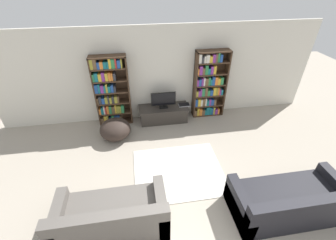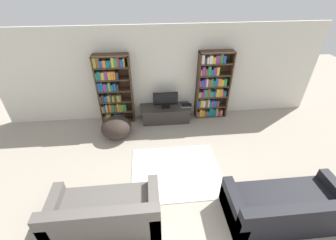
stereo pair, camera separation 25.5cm
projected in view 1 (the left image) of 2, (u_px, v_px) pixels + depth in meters
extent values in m
cube|color=silver|center=(160.00, 74.00, 6.14)|extent=(8.80, 0.06, 2.60)
cube|color=#422D1E|center=(95.00, 93.00, 5.94)|extent=(0.04, 0.30, 1.95)
cube|color=#422D1E|center=(129.00, 91.00, 6.05)|extent=(0.04, 0.30, 1.95)
cube|color=#422D1E|center=(113.00, 89.00, 6.10)|extent=(0.92, 0.04, 1.95)
cube|color=#422D1E|center=(107.00, 56.00, 5.45)|extent=(0.92, 0.30, 0.04)
cube|color=#422D1E|center=(117.00, 121.00, 6.54)|extent=(0.88, 0.30, 0.04)
cube|color=brown|center=(103.00, 119.00, 6.41)|extent=(0.08, 0.24, 0.18)
cube|color=gold|center=(106.00, 118.00, 6.41)|extent=(0.07, 0.24, 0.26)
cube|color=#9E9333|center=(108.00, 118.00, 6.41)|extent=(0.05, 0.24, 0.26)
cube|color=#234C99|center=(111.00, 119.00, 6.45)|extent=(0.07, 0.24, 0.17)
cube|color=#2D7F47|center=(113.00, 118.00, 6.44)|extent=(0.07, 0.24, 0.23)
cube|color=#234C99|center=(116.00, 118.00, 6.45)|extent=(0.05, 0.24, 0.22)
cube|color=#234C99|center=(118.00, 117.00, 6.46)|extent=(0.08, 0.24, 0.23)
cube|color=brown|center=(121.00, 118.00, 6.48)|extent=(0.06, 0.24, 0.19)
cube|color=#422D1E|center=(115.00, 112.00, 6.35)|extent=(0.88, 0.30, 0.04)
cube|color=orange|center=(100.00, 110.00, 6.23)|extent=(0.05, 0.24, 0.18)
cube|color=#196B75|center=(103.00, 109.00, 6.23)|extent=(0.06, 0.24, 0.20)
cube|color=silver|center=(104.00, 109.00, 6.23)|extent=(0.04, 0.24, 0.24)
cube|color=#B72D28|center=(106.00, 109.00, 6.24)|extent=(0.04, 0.24, 0.20)
cube|color=orange|center=(108.00, 108.00, 6.24)|extent=(0.06, 0.24, 0.24)
cube|color=#2D7F47|center=(111.00, 108.00, 6.25)|extent=(0.07, 0.24, 0.23)
cube|color=brown|center=(113.00, 108.00, 6.27)|extent=(0.08, 0.24, 0.21)
cube|color=gold|center=(116.00, 108.00, 6.26)|extent=(0.04, 0.24, 0.26)
cube|color=#9E9333|center=(118.00, 108.00, 6.28)|extent=(0.07, 0.24, 0.22)
cube|color=#9E9333|center=(120.00, 108.00, 6.29)|extent=(0.04, 0.24, 0.22)
cube|color=#2D7F47|center=(123.00, 107.00, 6.30)|extent=(0.08, 0.24, 0.22)
cube|color=#422D1E|center=(114.00, 102.00, 6.17)|extent=(0.88, 0.30, 0.04)
cube|color=brown|center=(98.00, 100.00, 6.05)|extent=(0.04, 0.24, 0.17)
cube|color=#333338|center=(100.00, 99.00, 6.04)|extent=(0.07, 0.24, 0.21)
cube|color=#234C99|center=(103.00, 99.00, 6.06)|extent=(0.08, 0.24, 0.17)
cube|color=#9E9333|center=(106.00, 99.00, 6.07)|extent=(0.07, 0.24, 0.19)
cube|color=#333338|center=(108.00, 98.00, 6.06)|extent=(0.04, 0.24, 0.23)
cube|color=#9E9333|center=(111.00, 99.00, 6.09)|extent=(0.06, 0.24, 0.17)
cube|color=#333338|center=(113.00, 98.00, 6.09)|extent=(0.05, 0.24, 0.20)
cube|color=#9E9333|center=(116.00, 98.00, 6.10)|extent=(0.08, 0.24, 0.18)
cube|color=brown|center=(118.00, 98.00, 6.11)|extent=(0.04, 0.24, 0.19)
cube|color=#422D1E|center=(112.00, 91.00, 5.98)|extent=(0.88, 0.30, 0.04)
cube|color=#234C99|center=(96.00, 88.00, 5.84)|extent=(0.08, 0.24, 0.24)
cube|color=#196B75|center=(99.00, 87.00, 5.85)|extent=(0.05, 0.24, 0.25)
cube|color=#7F338C|center=(102.00, 88.00, 5.87)|extent=(0.08, 0.24, 0.21)
cube|color=#196B75|center=(105.00, 88.00, 5.88)|extent=(0.04, 0.24, 0.20)
cube|color=#9E9333|center=(107.00, 87.00, 5.88)|extent=(0.05, 0.24, 0.24)
cube|color=#196B75|center=(109.00, 88.00, 5.90)|extent=(0.07, 0.24, 0.17)
cube|color=#234C99|center=(112.00, 87.00, 5.91)|extent=(0.07, 0.24, 0.20)
cube|color=#333338|center=(115.00, 88.00, 5.92)|extent=(0.05, 0.24, 0.17)
cube|color=#422D1E|center=(110.00, 80.00, 5.80)|extent=(0.88, 0.30, 0.04)
cube|color=#2D7F47|center=(94.00, 77.00, 5.67)|extent=(0.05, 0.24, 0.19)
cube|color=#196B75|center=(96.00, 76.00, 5.67)|extent=(0.08, 0.24, 0.22)
cube|color=gold|center=(100.00, 76.00, 5.69)|extent=(0.08, 0.24, 0.20)
cube|color=#7F338C|center=(103.00, 76.00, 5.69)|extent=(0.08, 0.24, 0.23)
cube|color=gold|center=(107.00, 76.00, 5.71)|extent=(0.07, 0.24, 0.21)
cube|color=orange|center=(110.00, 76.00, 5.72)|extent=(0.07, 0.24, 0.22)
cube|color=orange|center=(112.00, 76.00, 5.73)|extent=(0.04, 0.24, 0.21)
cube|color=#333338|center=(114.00, 76.00, 5.74)|extent=(0.06, 0.24, 0.19)
cube|color=#422D1E|center=(109.00, 68.00, 5.61)|extent=(0.88, 0.30, 0.04)
cube|color=#9E9333|center=(91.00, 63.00, 5.47)|extent=(0.07, 0.24, 0.25)
cube|color=brown|center=(95.00, 63.00, 5.48)|extent=(0.08, 0.24, 0.25)
cube|color=#234C99|center=(98.00, 64.00, 5.51)|extent=(0.06, 0.24, 0.18)
cube|color=orange|center=(101.00, 64.00, 5.52)|extent=(0.08, 0.24, 0.18)
cube|color=#196B75|center=(105.00, 64.00, 5.53)|extent=(0.08, 0.24, 0.17)
cube|color=#196B75|center=(108.00, 64.00, 5.54)|extent=(0.04, 0.24, 0.18)
cube|color=gold|center=(110.00, 62.00, 5.53)|extent=(0.06, 0.24, 0.25)
cube|color=#2D7F47|center=(113.00, 63.00, 5.54)|extent=(0.08, 0.24, 0.23)
cube|color=#B72D28|center=(116.00, 62.00, 5.55)|extent=(0.04, 0.24, 0.25)
cube|color=#234C99|center=(119.00, 63.00, 5.57)|extent=(0.08, 0.24, 0.20)
cube|color=#9E9333|center=(121.00, 62.00, 5.57)|extent=(0.04, 0.24, 0.22)
cube|color=#422D1E|center=(195.00, 86.00, 6.29)|extent=(0.04, 0.30, 1.95)
cube|color=#422D1E|center=(225.00, 84.00, 6.40)|extent=(0.04, 0.30, 1.95)
cube|color=#422D1E|center=(209.00, 83.00, 6.45)|extent=(0.92, 0.04, 1.95)
cube|color=#422D1E|center=(214.00, 51.00, 5.80)|extent=(0.92, 0.30, 0.04)
cube|color=#422D1E|center=(207.00, 113.00, 6.89)|extent=(0.88, 0.30, 0.04)
cube|color=brown|center=(195.00, 112.00, 6.77)|extent=(0.08, 0.24, 0.17)
cube|color=gold|center=(197.00, 110.00, 6.76)|extent=(0.05, 0.24, 0.24)
cube|color=orange|center=(200.00, 111.00, 6.78)|extent=(0.08, 0.24, 0.21)
cube|color=brown|center=(202.00, 111.00, 6.80)|extent=(0.08, 0.24, 0.17)
cube|color=#196B75|center=(205.00, 111.00, 6.81)|extent=(0.05, 0.24, 0.17)
cube|color=#196B75|center=(207.00, 109.00, 6.79)|extent=(0.08, 0.24, 0.26)
cube|color=#196B75|center=(210.00, 110.00, 6.81)|extent=(0.06, 0.24, 0.23)
cube|color=#234C99|center=(211.00, 110.00, 6.82)|extent=(0.04, 0.24, 0.21)
cube|color=#9E9333|center=(213.00, 109.00, 6.82)|extent=(0.05, 0.24, 0.24)
cube|color=#7F338C|center=(215.00, 110.00, 6.85)|extent=(0.07, 0.24, 0.16)
cube|color=orange|center=(217.00, 110.00, 6.86)|extent=(0.05, 0.24, 0.18)
cube|color=#422D1E|center=(208.00, 104.00, 6.70)|extent=(0.88, 0.30, 0.04)
cube|color=#234C99|center=(196.00, 102.00, 6.57)|extent=(0.07, 0.24, 0.23)
cube|color=gold|center=(198.00, 101.00, 6.58)|extent=(0.08, 0.24, 0.23)
cube|color=silver|center=(201.00, 101.00, 6.59)|extent=(0.05, 0.24, 0.21)
cube|color=brown|center=(203.00, 101.00, 6.59)|extent=(0.08, 0.24, 0.24)
cube|color=silver|center=(205.00, 101.00, 6.60)|extent=(0.04, 0.24, 0.23)
cube|color=#196B75|center=(207.00, 101.00, 6.63)|extent=(0.07, 0.24, 0.17)
cube|color=#7F338C|center=(209.00, 101.00, 6.63)|extent=(0.05, 0.24, 0.20)
cube|color=#234C99|center=(211.00, 101.00, 6.64)|extent=(0.08, 0.24, 0.18)
cube|color=brown|center=(214.00, 101.00, 6.65)|extent=(0.06, 0.24, 0.18)
cube|color=#422D1E|center=(209.00, 94.00, 6.52)|extent=(0.88, 0.30, 0.04)
cube|color=#9E9333|center=(196.00, 93.00, 6.40)|extent=(0.07, 0.24, 0.16)
cube|color=#7F338C|center=(198.00, 92.00, 6.41)|extent=(0.05, 0.24, 0.17)
cube|color=#7F338C|center=(200.00, 91.00, 6.39)|extent=(0.04, 0.24, 0.24)
cube|color=#2D7F47|center=(202.00, 91.00, 6.40)|extent=(0.08, 0.24, 0.24)
cube|color=brown|center=(205.00, 90.00, 6.41)|extent=(0.07, 0.24, 0.25)
cube|color=#2D7F47|center=(208.00, 92.00, 6.44)|extent=(0.07, 0.24, 0.17)
cube|color=#234C99|center=(211.00, 91.00, 6.45)|extent=(0.08, 0.24, 0.17)
cube|color=gold|center=(214.00, 90.00, 6.44)|extent=(0.08, 0.24, 0.24)
cube|color=#9E9333|center=(216.00, 90.00, 6.45)|extent=(0.04, 0.24, 0.24)
cube|color=orange|center=(218.00, 90.00, 6.46)|extent=(0.04, 0.24, 0.23)
cube|color=#7F338C|center=(219.00, 91.00, 6.48)|extent=(0.04, 0.24, 0.18)
cube|color=#196B75|center=(221.00, 91.00, 6.49)|extent=(0.05, 0.24, 0.16)
cube|color=#422D1E|center=(210.00, 84.00, 6.33)|extent=(0.88, 0.30, 0.04)
cube|color=#7F338C|center=(197.00, 82.00, 6.21)|extent=(0.06, 0.24, 0.18)
cube|color=#234C99|center=(199.00, 81.00, 6.21)|extent=(0.06, 0.24, 0.20)
cube|color=#7F338C|center=(202.00, 81.00, 6.21)|extent=(0.05, 0.24, 0.22)
cube|color=silver|center=(203.00, 80.00, 6.22)|extent=(0.04, 0.24, 0.23)
cube|color=brown|center=(206.00, 81.00, 6.23)|extent=(0.08, 0.24, 0.21)
cube|color=#2D7F47|center=(208.00, 80.00, 6.24)|extent=(0.05, 0.24, 0.23)
cube|color=#196B75|center=(210.00, 81.00, 6.26)|extent=(0.04, 0.24, 0.18)
cube|color=#234C99|center=(213.00, 80.00, 6.25)|extent=(0.07, 0.24, 0.24)
cube|color=orange|center=(215.00, 80.00, 6.27)|extent=(0.08, 0.24, 0.22)
cube|color=gold|center=(218.00, 80.00, 6.29)|extent=(0.07, 0.24, 0.19)
cube|color=#2D7F47|center=(221.00, 80.00, 6.29)|extent=(0.08, 0.24, 0.21)
cube|color=#422D1E|center=(211.00, 73.00, 6.15)|extent=(0.88, 0.30, 0.04)
cube|color=orange|center=(197.00, 71.00, 6.02)|extent=(0.04, 0.24, 0.18)
cube|color=#7F338C|center=(200.00, 69.00, 6.01)|extent=(0.08, 0.24, 0.24)
cube|color=brown|center=(203.00, 70.00, 6.04)|extent=(0.06, 0.24, 0.19)
cube|color=#2D7F47|center=(206.00, 69.00, 6.03)|extent=(0.08, 0.24, 0.26)
cube|color=#196B75|center=(208.00, 70.00, 6.07)|extent=(0.06, 0.24, 0.16)
cube|color=#7F338C|center=(211.00, 69.00, 6.06)|extent=(0.07, 0.24, 0.22)
cube|color=gold|center=(214.00, 69.00, 6.07)|extent=(0.07, 0.24, 0.23)
cube|color=#422D1E|center=(213.00, 62.00, 5.96)|extent=(0.88, 0.30, 0.04)
cube|color=silver|center=(199.00, 58.00, 5.83)|extent=(0.08, 0.24, 0.24)
cube|color=#333338|center=(202.00, 59.00, 5.86)|extent=(0.05, 0.24, 0.16)
cube|color=silver|center=(204.00, 59.00, 5.86)|extent=(0.05, 0.24, 0.18)
cube|color=silver|center=(207.00, 58.00, 5.86)|extent=(0.08, 0.24, 0.21)
cube|color=gold|center=(210.00, 58.00, 5.88)|extent=(0.08, 0.24, 0.17)
cube|color=#7F338C|center=(213.00, 57.00, 5.88)|extent=(0.08, 0.24, 0.22)
cube|color=brown|center=(216.00, 57.00, 5.89)|extent=(0.05, 0.24, 0.23)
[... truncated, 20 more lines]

